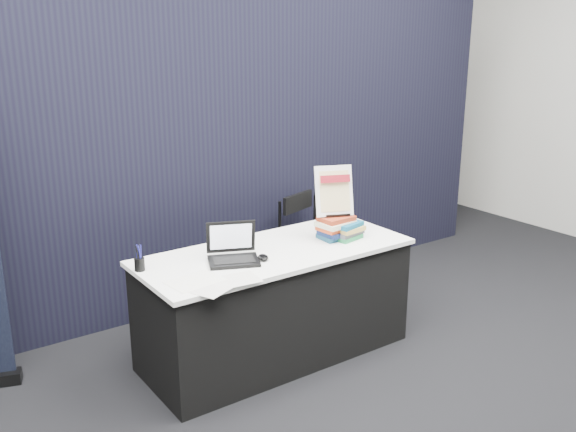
# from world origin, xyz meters

# --- Properties ---
(floor) EXTENTS (8.00, 8.00, 0.00)m
(floor) POSITION_xyz_m (0.00, 0.00, 0.00)
(floor) COLOR black
(floor) RESTS_ON ground
(wall_back) EXTENTS (8.00, 0.02, 3.50)m
(wall_back) POSITION_xyz_m (0.00, 4.00, 1.75)
(wall_back) COLOR beige
(wall_back) RESTS_ON floor
(drape_partition) EXTENTS (6.00, 0.08, 2.40)m
(drape_partition) POSITION_xyz_m (0.00, 1.60, 1.20)
(drape_partition) COLOR black
(drape_partition) RESTS_ON floor
(display_table) EXTENTS (1.80, 0.75, 0.75)m
(display_table) POSITION_xyz_m (0.00, 0.55, 0.38)
(display_table) COLOR black
(display_table) RESTS_ON floor
(laptop) EXTENTS (0.37, 0.36, 0.23)m
(laptop) POSITION_xyz_m (-0.34, 0.54, 0.81)
(laptop) COLOR black
(laptop) RESTS_ON display_table
(mouse) EXTENTS (0.10, 0.12, 0.03)m
(mouse) POSITION_xyz_m (-0.16, 0.44, 0.77)
(mouse) COLOR black
(mouse) RESTS_ON display_table
(brochure_left) EXTENTS (0.31, 0.27, 0.00)m
(brochure_left) POSITION_xyz_m (-0.63, 0.22, 0.75)
(brochure_left) COLOR silver
(brochure_left) RESTS_ON display_table
(brochure_mid) EXTENTS (0.33, 0.25, 0.00)m
(brochure_mid) POSITION_xyz_m (-0.67, 0.37, 0.75)
(brochure_mid) COLOR white
(brochure_mid) RESTS_ON display_table
(brochure_right) EXTENTS (0.29, 0.22, 0.00)m
(brochure_right) POSITION_xyz_m (-0.48, 0.25, 0.75)
(brochure_right) COLOR silver
(brochure_right) RESTS_ON display_table
(pen_cup) EXTENTS (0.08, 0.08, 0.08)m
(pen_cup) POSITION_xyz_m (-0.86, 0.71, 0.79)
(pen_cup) COLOR black
(pen_cup) RESTS_ON display_table
(book_stack_tall) EXTENTS (0.24, 0.19, 0.16)m
(book_stack_tall) POSITION_xyz_m (0.47, 0.50, 0.83)
(book_stack_tall) COLOR navy
(book_stack_tall) RESTS_ON display_table
(book_stack_short) EXTENTS (0.22, 0.18, 0.12)m
(book_stack_short) POSITION_xyz_m (0.52, 0.46, 0.81)
(book_stack_short) COLOR #207A45
(book_stack_short) RESTS_ON display_table
(info_sign) EXTENTS (0.28, 0.19, 0.35)m
(info_sign) POSITION_xyz_m (0.47, 0.53, 1.07)
(info_sign) COLOR black
(info_sign) RESTS_ON book_stack_tall
(stacking_chair) EXTENTS (0.47, 0.48, 0.83)m
(stacking_chair) POSITION_xyz_m (0.78, 1.23, 0.46)
(stacking_chair) COLOR black
(stacking_chair) RESTS_ON floor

